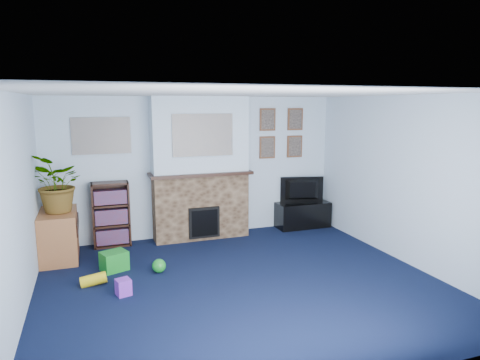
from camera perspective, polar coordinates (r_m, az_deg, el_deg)
name	(u,v)px	position (r m, az deg, el deg)	size (l,w,h in m)	color
floor	(241,283)	(5.66, 0.14, -13.58)	(5.00, 4.50, 0.01)	black
ceiling	(241,93)	(5.19, 0.16, 11.50)	(5.00, 4.50, 0.01)	white
wall_back	(197,167)	(7.42, -5.71, 1.72)	(5.00, 0.04, 2.40)	silver
wall_front	(342,249)	(3.33, 13.44, -8.94)	(5.00, 0.04, 2.40)	silver
wall_left	(16,208)	(5.05, -27.66, -3.33)	(0.04, 4.50, 2.40)	silver
wall_right	(405,180)	(6.56, 21.19, -0.01)	(0.04, 4.50, 2.40)	silver
chimney_breast	(200,170)	(7.23, -5.32, 1.38)	(1.72, 0.50, 2.40)	brown
collage_main	(203,135)	(6.96, -4.97, 5.99)	(1.00, 0.03, 0.68)	gray
collage_left	(101,136)	(7.14, -18.00, 5.64)	(0.90, 0.03, 0.58)	gray
portrait_tl	(268,120)	(7.74, 3.69, 8.04)	(0.30, 0.03, 0.40)	brown
portrait_tr	(295,119)	(7.97, 7.36, 8.04)	(0.30, 0.03, 0.40)	brown
portrait_bl	(267,147)	(7.77, 3.65, 4.36)	(0.30, 0.03, 0.40)	brown
portrait_br	(295,146)	(8.01, 7.28, 4.46)	(0.30, 0.03, 0.40)	brown
tv_stand	(303,215)	(8.10, 8.36, -4.67)	(0.99, 0.42, 0.47)	black
television	(303,190)	(8.01, 8.38, -1.32)	(0.81, 0.11, 0.47)	black
bookshelf	(111,216)	(7.21, -16.79, -4.57)	(0.58, 0.28, 1.05)	black
sideboard	(59,236)	(6.92, -22.97, -6.86)	(0.51, 0.92, 0.72)	#A35F34
potted_plant	(59,183)	(6.69, -23.04, -0.42)	(0.77, 0.67, 0.86)	#26661E
mantel_clock	(202,168)	(7.18, -5.03, 1.62)	(0.09, 0.06, 0.13)	gold
mantel_candle	(220,166)	(7.26, -2.72, 1.82)	(0.05, 0.05, 0.17)	#B2BFC6
mantel_teddy	(164,170)	(7.05, -10.06, 1.31)	(0.13, 0.13, 0.13)	gray
mantel_can	(238,167)	(7.37, -0.23, 1.79)	(0.07, 0.07, 0.13)	purple
green_crate	(114,260)	(6.26, -16.43, -10.26)	(0.33, 0.27, 0.27)	#198C26
toy_ball	(159,266)	(6.06, -10.75, -11.22)	(0.19, 0.19, 0.19)	#198C26
toy_block	(123,286)	(5.48, -15.29, -13.51)	(0.16, 0.16, 0.20)	purple
toy_tube	(94,280)	(5.88, -18.93, -12.48)	(0.15, 0.15, 0.32)	yellow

